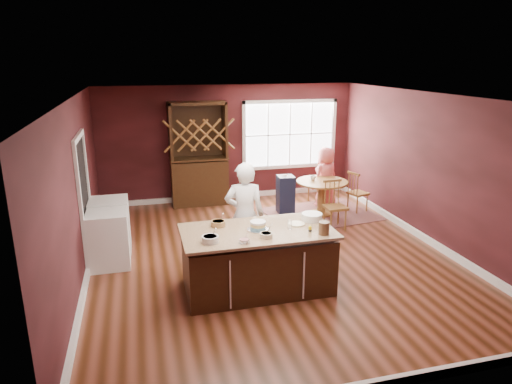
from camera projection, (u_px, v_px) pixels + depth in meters
room_shell at (271, 180)px, 7.49m from camera, size 7.00×7.00×7.00m
window at (290, 134)px, 11.04m from camera, size 2.36×0.10×1.66m
doorway at (85, 202)px, 7.42m from camera, size 0.08×1.26×2.13m
kitchen_island at (257, 261)px, 6.63m from camera, size 2.16×1.13×0.92m
dining_table at (322, 191)px, 9.80m from camera, size 1.10×1.10×0.75m
baker at (245, 216)px, 7.24m from camera, size 0.71×0.55×1.74m
layer_cake at (258, 226)px, 6.48m from camera, size 0.31×0.31×0.13m
bowl_blue at (210, 239)px, 6.05m from camera, size 0.23×0.23×0.09m
bowl_yellow at (218, 224)px, 6.63m from camera, size 0.21×0.21×0.08m
bowl_pink at (244, 241)px, 6.03m from camera, size 0.15×0.15×0.06m
bowl_olive at (266, 235)px, 6.21m from camera, size 0.18×0.18×0.07m
drinking_glass at (290, 225)px, 6.51m from camera, size 0.07×0.07×0.14m
dinner_plate at (297, 224)px, 6.71m from camera, size 0.24×0.24×0.02m
white_tub at (312, 217)px, 6.88m from camera, size 0.31×0.31×0.11m
stoneware_crock at (324, 228)px, 6.31m from camera, size 0.15×0.15×0.18m
toy_figurine at (310, 229)px, 6.42m from camera, size 0.05×0.05×0.09m
rug at (321, 214)px, 9.95m from camera, size 2.44×2.01×0.01m
chair_east at (358, 191)px, 10.04m from camera, size 0.46×0.47×0.92m
chair_south at (335, 205)px, 8.99m from camera, size 0.43×0.41×0.98m
chair_north at (319, 181)px, 10.67m from camera, size 0.53×0.52×1.02m
seated_woman at (326, 177)px, 10.32m from camera, size 0.79×0.67×1.37m
high_chair at (285, 194)px, 9.94m from camera, size 0.37×0.37×0.87m
toddler at (284, 177)px, 9.87m from camera, size 0.18×0.14×0.26m
table_plate at (334, 182)px, 9.67m from camera, size 0.21×0.21×0.02m
table_cup at (313, 178)px, 9.81m from camera, size 0.16×0.16×0.10m
hutch at (199, 154)px, 10.35m from camera, size 1.28×0.53×2.35m
washer at (109, 239)px, 7.37m from camera, size 0.63×0.61×0.92m
dryer at (110, 225)px, 7.96m from camera, size 0.65×0.63×0.94m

